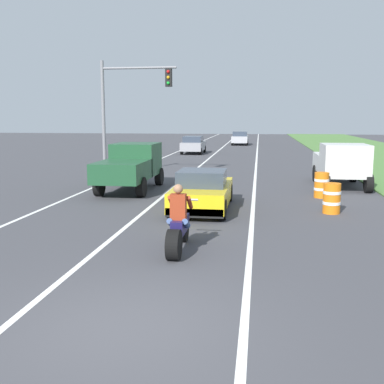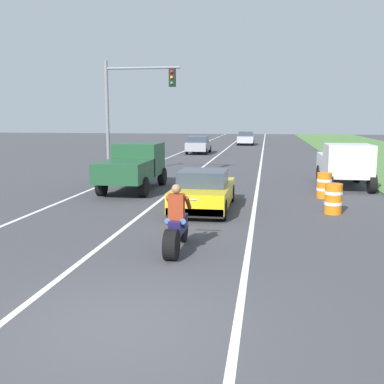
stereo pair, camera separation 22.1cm
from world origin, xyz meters
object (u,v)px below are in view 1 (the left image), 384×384
Objects in this scene: motorcycle_with_rider at (178,228)px; distant_car_far_ahead at (193,145)px; construction_barrel_nearest at (332,198)px; pickup_truck_left_lane_dark_green at (131,165)px; distant_car_further_ahead at (240,138)px; construction_barrel_mid at (321,185)px; traffic_light_mast_near at (125,101)px; sports_car_yellow at (202,191)px; pickup_truck_right_shoulder_white at (341,162)px.

motorcycle_with_rider reaches higher than distant_car_far_ahead.
distant_car_far_ahead reaches higher than construction_barrel_nearest.
motorcycle_with_rider is 9.60m from pickup_truck_left_lane_dark_green.
distant_car_far_ahead is 1.00× the size of distant_car_further_ahead.
construction_barrel_mid is at bearing -69.15° from distant_car_far_ahead.
traffic_light_mast_near is 1.50× the size of distant_car_further_ahead.
pickup_truck_left_lane_dark_green is at bearing 133.78° from sports_car_yellow.
construction_barrel_nearest is 37.65m from distant_car_further_ahead.
traffic_light_mast_near is (-5.08, 13.19, 3.36)m from motorcycle_with_rider.
motorcycle_with_rider is at bearing -67.77° from pickup_truck_left_lane_dark_green.
pickup_truck_right_shoulder_white is at bearing 47.97° from sports_car_yellow.
distant_car_further_ahead is (4.74, 29.31, -3.18)m from traffic_light_mast_near.
pickup_truck_right_shoulder_white reaches higher than sports_car_yellow.
construction_barrel_mid is 0.25× the size of distant_car_further_ahead.
distant_car_far_ahead is (-3.80, 29.39, 0.18)m from motorcycle_with_rider.
pickup_truck_right_shoulder_white is at bearing 64.08° from motorcycle_with_rider.
sports_car_yellow reaches higher than construction_barrel_mid.
pickup_truck_left_lane_dark_green is at bearing -164.92° from pickup_truck_right_shoulder_white.
traffic_light_mast_near is at bearing 108.60° from pickup_truck_left_lane_dark_green.
motorcycle_with_rider is 14.53m from traffic_light_mast_near.
sports_car_yellow is at bearing -46.22° from pickup_truck_left_lane_dark_green.
distant_car_further_ahead reaches higher than construction_barrel_mid.
traffic_light_mast_near reaches higher than pickup_truck_left_lane_dark_green.
traffic_light_mast_near is at bearing -99.19° from distant_car_further_ahead.
traffic_light_mast_near is 6.00× the size of construction_barrel_mid.
construction_barrel_mid is at bearing 62.29° from motorcycle_with_rider.
pickup_truck_right_shoulder_white is at bearing 68.91° from construction_barrel_mid.
distant_car_further_ahead reaches higher than sports_car_yellow.
traffic_light_mast_near is (-10.59, 1.85, 2.85)m from pickup_truck_right_shoulder_white.
distant_car_further_ahead is (-0.33, 42.49, 0.18)m from motorcycle_with_rider.
distant_car_far_ahead is 13.55m from distant_car_further_ahead.
motorcycle_with_rider is at bearing -129.54° from construction_barrel_nearest.
pickup_truck_right_shoulder_white is 11.12m from traffic_light_mast_near.
sports_car_yellow is at bearing 179.51° from construction_barrel_nearest.
construction_barrel_mid is at bearing -28.26° from traffic_light_mast_near.
construction_barrel_nearest is at bearing -71.69° from distant_car_far_ahead.
pickup_truck_right_shoulder_white is 6.38m from construction_barrel_nearest.
motorcycle_with_rider is 0.55× the size of distant_car_further_ahead.
pickup_truck_right_shoulder_white is 4.80× the size of construction_barrel_nearest.
pickup_truck_right_shoulder_white is (5.57, 6.18, 0.48)m from sports_car_yellow.
construction_barrel_mid is (0.06, 3.04, 0.00)m from construction_barrel_nearest.
pickup_truck_left_lane_dark_green reaches higher than construction_barrel_mid.
sports_car_yellow is at bearing -145.38° from construction_barrel_mid.
motorcycle_with_rider reaches higher than sports_car_yellow.
distant_car_further_ahead is at bearing 96.96° from construction_barrel_nearest.
distant_car_far_ahead is at bearing 85.51° from traffic_light_mast_near.
pickup_truck_left_lane_dark_green is at bearing -95.59° from distant_car_further_ahead.
sports_car_yellow is at bearing -81.22° from distant_car_far_ahead.
motorcycle_with_rider reaches higher than construction_barrel_nearest.
distant_car_further_ahead is (-0.27, 37.34, 0.14)m from sports_car_yellow.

